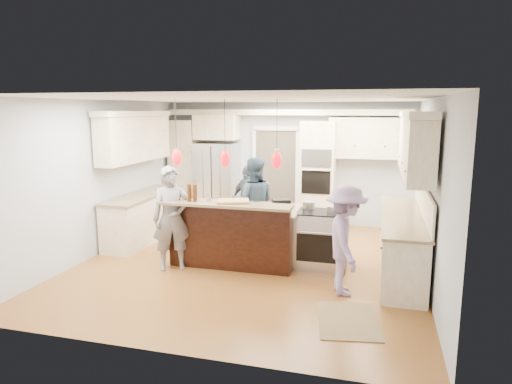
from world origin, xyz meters
TOP-DOWN VIEW (x-y plane):
  - ground_plane at (0.00, 0.00)m, footprint 6.00×6.00m
  - room_shell at (0.00, 0.00)m, footprint 5.54×6.04m
  - refrigerator at (-1.55, 2.64)m, footprint 0.90×0.70m
  - oven_column at (0.75, 2.67)m, footprint 0.72×0.69m
  - back_upper_cabinets at (-0.75, 2.76)m, footprint 5.30×0.61m
  - right_counter_run at (2.44, 0.30)m, footprint 0.64×3.10m
  - left_cabinets at (-2.44, 0.80)m, footprint 0.64×2.30m
  - kitchen_island at (-0.25, 0.07)m, footprint 2.10×1.46m
  - island_range at (1.16, 0.15)m, footprint 0.82×0.71m
  - pendant_lights at (-0.25, -0.51)m, footprint 1.75×0.15m
  - person_bar_end at (-1.13, -0.58)m, footprint 0.72×0.64m
  - person_far_left at (-0.19, 0.85)m, footprint 0.96×0.84m
  - person_far_right at (-0.50, 1.60)m, footprint 0.92×0.72m
  - person_range_side at (1.61, -0.88)m, footprint 0.77×1.09m
  - floor_rug at (1.73, -1.74)m, footprint 0.87×1.14m
  - water_bottle at (-1.09, -0.52)m, footprint 0.08×0.08m
  - beer_bottle_a at (-0.83, -0.57)m, footprint 0.09×0.09m
  - beer_bottle_b at (-0.74, -0.58)m, footprint 0.07×0.07m
  - beer_bottle_c at (-0.77, -0.47)m, footprint 0.07×0.07m
  - drink_can at (-0.53, -0.49)m, footprint 0.08×0.08m
  - cutting_board at (-0.14, -0.47)m, footprint 0.57×0.48m
  - pot_large at (0.92, 0.32)m, footprint 0.21×0.21m
  - pot_small at (1.33, 0.18)m, footprint 0.19×0.19m

SIDE VIEW (x-z plane):
  - ground_plane at x=0.00m, z-range 0.00..0.00m
  - floor_rug at x=1.73m, z-range 0.00..0.01m
  - island_range at x=1.16m, z-range 0.00..0.92m
  - kitchen_island at x=-0.25m, z-range -0.07..1.05m
  - person_far_right at x=-0.50m, z-range 0.00..1.45m
  - person_range_side at x=1.61m, z-range 0.00..1.54m
  - person_bar_end at x=-1.13m, z-range 0.00..1.66m
  - person_far_left at x=-0.19m, z-range 0.00..1.69m
  - refrigerator at x=-1.55m, z-range 0.00..1.80m
  - pot_small at x=1.33m, z-range 0.92..1.02m
  - pot_large at x=0.92m, z-range 0.92..1.04m
  - right_counter_run at x=2.44m, z-range -0.20..2.31m
  - left_cabinets at x=-2.44m, z-range -0.20..2.31m
  - cutting_board at x=-0.14m, z-range 1.12..1.16m
  - oven_column at x=0.75m, z-range 0.00..2.30m
  - drink_can at x=-0.53m, z-range 1.12..1.26m
  - beer_bottle_b at x=-0.74m, z-range 1.12..1.35m
  - beer_bottle_c at x=-0.77m, z-range 1.12..1.37m
  - water_bottle at x=-1.09m, z-range 1.12..1.39m
  - beer_bottle_a at x=-0.83m, z-range 1.12..1.39m
  - back_upper_cabinets at x=-0.75m, z-range 0.40..2.94m
  - pendant_lights at x=-0.25m, z-range 1.29..2.32m
  - room_shell at x=0.00m, z-range 0.46..3.18m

